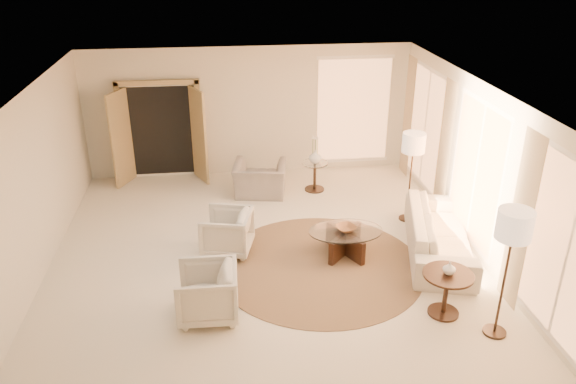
{
  "coord_description": "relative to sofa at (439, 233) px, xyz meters",
  "views": [
    {
      "loc": [
        -0.62,
        -7.78,
        4.89
      ],
      "look_at": [
        0.4,
        0.4,
        1.1
      ],
      "focal_mm": 35.0,
      "sensor_mm": 36.0,
      "label": 1
    }
  ],
  "objects": [
    {
      "name": "room",
      "position": [
        -2.9,
        -0.04,
        1.03
      ],
      "size": [
        7.04,
        8.04,
        2.83
      ],
      "color": "silver",
      "rests_on": "ground"
    },
    {
      "name": "windows_right",
      "position": [
        0.55,
        0.06,
        0.99
      ],
      "size": [
        0.1,
        6.4,
        2.4
      ],
      "primitive_type": null,
      "color": "#F2A160",
      "rests_on": "room"
    },
    {
      "name": "window_back_corner",
      "position": [
        -0.6,
        3.91,
        0.99
      ],
      "size": [
        1.7,
        0.1,
        2.4
      ],
      "primitive_type": null,
      "color": "#F2A160",
      "rests_on": "room"
    },
    {
      "name": "curtains_right",
      "position": [
        0.5,
        0.96,
        0.94
      ],
      "size": [
        0.06,
        5.2,
        2.6
      ],
      "primitive_type": null,
      "color": "tan",
      "rests_on": "room"
    },
    {
      "name": "french_doors",
      "position": [
        -4.8,
        3.77,
        0.7
      ],
      "size": [
        1.95,
        0.66,
        2.16
      ],
      "color": "tan",
      "rests_on": "room"
    },
    {
      "name": "area_rug",
      "position": [
        -2.04,
        -0.19,
        -0.36
      ],
      "size": [
        4.29,
        4.29,
        0.01
      ],
      "primitive_type": "cylinder",
      "rotation": [
        0.0,
        0.0,
        0.36
      ],
      "color": "#432E1D",
      "rests_on": "room"
    },
    {
      "name": "sofa",
      "position": [
        0.0,
        0.0,
        0.0
      ],
      "size": [
        1.58,
        2.66,
        0.73
      ],
      "primitive_type": "imported",
      "rotation": [
        0.0,
        0.0,
        1.31
      ],
      "color": "beige",
      "rests_on": "room"
    },
    {
      "name": "armchair_left",
      "position": [
        -3.52,
        0.48,
        0.04
      ],
      "size": [
        0.9,
        0.93,
        0.8
      ],
      "primitive_type": "imported",
      "rotation": [
        0.0,
        0.0,
        -1.81
      ],
      "color": "beige",
      "rests_on": "room"
    },
    {
      "name": "armchair_right",
      "position": [
        -3.83,
        -1.27,
        0.06
      ],
      "size": [
        0.79,
        0.84,
        0.84
      ],
      "primitive_type": "imported",
      "rotation": [
        0.0,
        0.0,
        -1.6
      ],
      "color": "beige",
      "rests_on": "room"
    },
    {
      "name": "accent_chair",
      "position": [
        -2.79,
        2.69,
        0.09
      ],
      "size": [
        1.15,
        0.85,
        0.92
      ],
      "primitive_type": "imported",
      "rotation": [
        0.0,
        0.0,
        2.97
      ],
      "color": "gray",
      "rests_on": "room"
    },
    {
      "name": "coffee_table",
      "position": [
        -1.57,
        0.13,
        -0.08
      ],
      "size": [
        1.38,
        1.38,
        0.45
      ],
      "rotation": [
        0.0,
        0.0,
        -0.13
      ],
      "color": "black",
      "rests_on": "room"
    },
    {
      "name": "end_table",
      "position": [
        -0.53,
        -1.64,
        0.09
      ],
      "size": [
        0.7,
        0.7,
        0.66
      ],
      "rotation": [
        0.0,
        0.0,
        -0.03
      ],
      "color": "black",
      "rests_on": "room"
    },
    {
      "name": "side_table",
      "position": [
        -1.64,
        2.77,
        0.01
      ],
      "size": [
        0.53,
        0.53,
        0.62
      ],
      "rotation": [
        0.0,
        0.0,
        0.42
      ],
      "color": "#2E221B",
      "rests_on": "room"
    },
    {
      "name": "floor_lamp_near",
      "position": [
        -0.13,
        1.24,
        1.09
      ],
      "size": [
        0.41,
        0.41,
        1.7
      ],
      "rotation": [
        0.0,
        0.0,
        -0.03
      ],
      "color": "#2E221B",
      "rests_on": "room"
    },
    {
      "name": "floor_lamp_far",
      "position": [
        0.0,
        -2.13,
        1.2
      ],
      "size": [
        0.45,
        0.45,
        1.84
      ],
      "rotation": [
        0.0,
        0.0,
        -0.02
      ],
      "color": "#2E221B",
      "rests_on": "room"
    },
    {
      "name": "bowl",
      "position": [
        -1.57,
        0.13,
        0.13
      ],
      "size": [
        0.42,
        0.42,
        0.08
      ],
      "primitive_type": "imported",
      "rotation": [
        0.0,
        0.0,
        0.35
      ],
      "color": "brown",
      "rests_on": "coffee_table"
    },
    {
      "name": "end_vase",
      "position": [
        -0.53,
        -1.64,
        0.39
      ],
      "size": [
        0.2,
        0.2,
        0.19
      ],
      "primitive_type": "imported",
      "rotation": [
        0.0,
        0.0,
        0.16
      ],
      "color": "white",
      "rests_on": "end_table"
    },
    {
      "name": "side_vase",
      "position": [
        -1.64,
        2.77,
        0.38
      ],
      "size": [
        0.31,
        0.31,
        0.27
      ],
      "primitive_type": "imported",
      "rotation": [
        0.0,
        0.0,
        0.21
      ],
      "color": "white",
      "rests_on": "side_table"
    }
  ]
}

